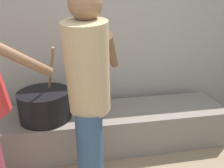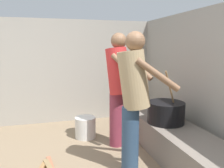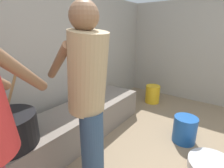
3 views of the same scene
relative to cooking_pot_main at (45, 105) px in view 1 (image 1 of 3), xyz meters
The scene contains 4 objects.
block_enclosure_rear 1.02m from the cooking_pot_main, 37.11° to the left, with size 5.28×0.20×1.98m, color #9E998E.
hearth_ledge 0.70m from the cooking_pot_main, ahead, with size 2.68×0.60×0.42m, color slate.
cooking_pot_main is the anchor object (origin of this frame).
cook_in_tan_shirt 0.84m from the cooking_pot_main, 58.10° to the right, with size 0.50×0.74×1.63m.
Camera 1 is at (-0.44, -0.33, 1.54)m, focal length 35.41 mm.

